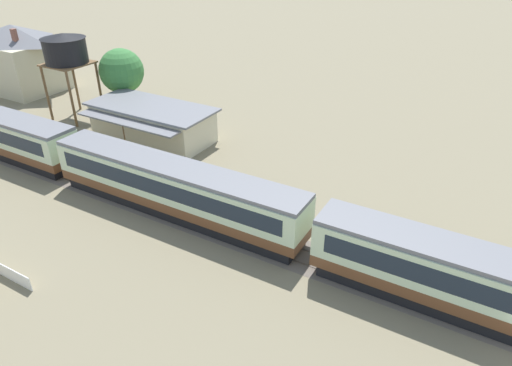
{
  "coord_description": "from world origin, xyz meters",
  "views": [
    {
      "loc": [
        -4.22,
        -21.85,
        19.9
      ],
      "look_at": [
        -20.07,
        5.66,
        1.8
      ],
      "focal_mm": 32.0,
      "sensor_mm": 36.0,
      "label": 1
    }
  ],
  "objects_px": {
    "passenger_train": "(316,232)",
    "station_house_grey_roof": "(18,57)",
    "water_tower": "(65,50)",
    "station_building": "(152,122)",
    "yard_tree_0": "(122,71)"
  },
  "relations": [
    {
      "from": "passenger_train",
      "to": "yard_tree_0",
      "type": "xyz_separation_m",
      "value": [
        -30.64,
        14.24,
        2.76
      ]
    },
    {
      "from": "station_house_grey_roof",
      "to": "yard_tree_0",
      "type": "distance_m",
      "value": 18.68
    },
    {
      "from": "station_house_grey_roof",
      "to": "passenger_train",
      "type": "bearing_deg",
      "value": -15.9
    },
    {
      "from": "yard_tree_0",
      "to": "passenger_train",
      "type": "bearing_deg",
      "value": -24.92
    },
    {
      "from": "passenger_train",
      "to": "station_house_grey_roof",
      "type": "bearing_deg",
      "value": 164.1
    },
    {
      "from": "station_building",
      "to": "water_tower",
      "type": "xyz_separation_m",
      "value": [
        -11.74,
        0.2,
        6.01
      ]
    },
    {
      "from": "passenger_train",
      "to": "water_tower",
      "type": "xyz_separation_m",
      "value": [
        -34.65,
        10.34,
        5.5
      ]
    },
    {
      "from": "station_building",
      "to": "yard_tree_0",
      "type": "relative_size",
      "value": 1.77
    },
    {
      "from": "station_building",
      "to": "yard_tree_0",
      "type": "bearing_deg",
      "value": 152.05
    },
    {
      "from": "passenger_train",
      "to": "station_building",
      "type": "bearing_deg",
      "value": 156.13
    },
    {
      "from": "station_house_grey_roof",
      "to": "yard_tree_0",
      "type": "relative_size",
      "value": 1.45
    },
    {
      "from": "passenger_train",
      "to": "station_house_grey_roof",
      "type": "xyz_separation_m",
      "value": [
        -49.3,
        14.05,
        2.06
      ]
    },
    {
      "from": "station_building",
      "to": "station_house_grey_roof",
      "type": "relative_size",
      "value": 1.22
    },
    {
      "from": "station_house_grey_roof",
      "to": "water_tower",
      "type": "height_order",
      "value": "water_tower"
    },
    {
      "from": "yard_tree_0",
      "to": "water_tower",
      "type": "bearing_deg",
      "value": -135.78
    }
  ]
}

